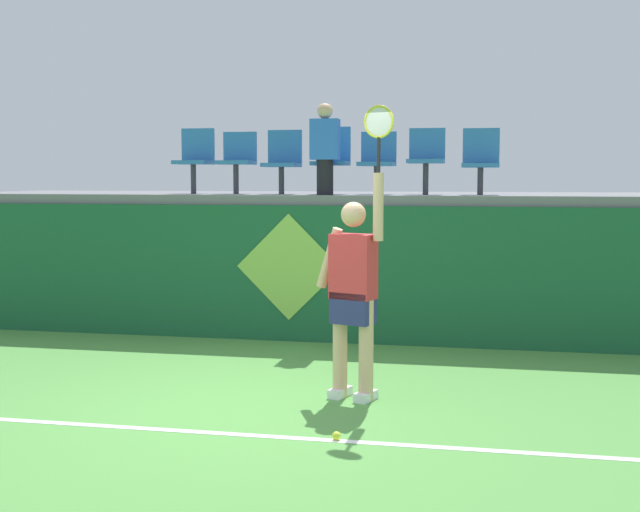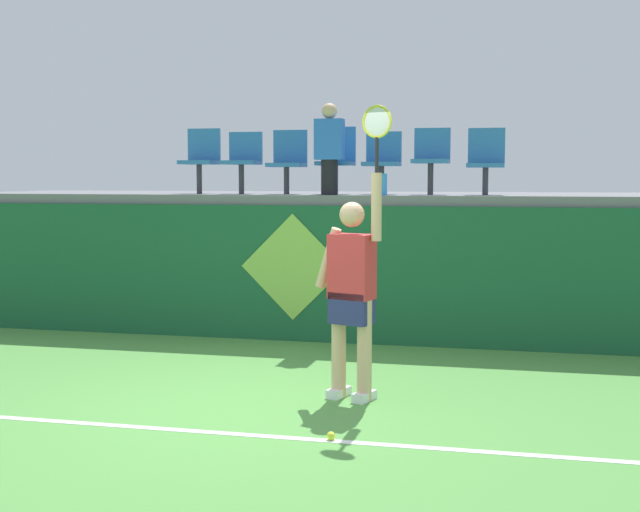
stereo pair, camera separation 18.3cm
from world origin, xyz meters
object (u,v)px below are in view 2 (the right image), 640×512
water_bottle (384,184)px  stadium_chair_5 (431,156)px  stadium_chair_1 (243,158)px  stadium_chair_6 (486,159)px  stadium_chair_4 (382,159)px  spectator_0 (330,147)px  stadium_chair_2 (288,159)px  stadium_chair_0 (201,157)px  tennis_ball (331,436)px  stadium_chair_3 (337,157)px  tennis_player (352,289)px

water_bottle → stadium_chair_5: stadium_chair_5 is taller
stadium_chair_1 → stadium_chair_6: (3.05, 0.01, -0.02)m
stadium_chair_4 → stadium_chair_1: bearing=-180.0°
stadium_chair_5 → spectator_0: size_ratio=0.75×
stadium_chair_2 → stadium_chair_4: stadium_chair_2 is taller
stadium_chair_1 → stadium_chair_6: bearing=0.1°
stadium_chair_0 → stadium_chair_6: (3.62, 0.00, -0.04)m
water_bottle → stadium_chair_0: (-2.47, 0.48, 0.35)m
stadium_chair_1 → stadium_chair_2: size_ratio=0.98×
stadium_chair_2 → stadium_chair_6: 2.46m
tennis_ball → stadium_chair_1: bearing=115.7°
stadium_chair_3 → stadium_chair_5: bearing=-0.3°
tennis_player → spectator_0: (-0.80, 2.74, 1.32)m
spectator_0 → tennis_ball: bearing=-77.6°
water_bottle → stadium_chair_6: bearing=22.8°
tennis_ball → stadium_chair_2: stadium_chair_2 is taller
tennis_player → stadium_chair_5: bearing=83.2°
tennis_ball → water_bottle: size_ratio=0.26×
water_bottle → stadium_chair_1: (-1.90, 0.48, 0.33)m
water_bottle → stadium_chair_6: (1.16, 0.49, 0.31)m
tennis_ball → stadium_chair_6: (0.96, 4.35, 2.14)m
stadium_chair_0 → stadium_chair_5: (2.97, -0.00, -0.01)m
tennis_ball → stadium_chair_2: bearing=109.0°
stadium_chair_5 → stadium_chair_6: (0.65, 0.01, -0.03)m
tennis_ball → spectator_0: spectator_0 is taller
tennis_player → tennis_ball: (0.07, -1.19, -0.95)m
stadium_chair_4 → stadium_chair_5: (0.60, 0.00, 0.03)m
tennis_player → stadium_chair_2: bearing=114.3°
water_bottle → stadium_chair_6: size_ratio=0.32×
stadium_chair_2 → stadium_chair_4: size_ratio=1.04×
stadium_chair_4 → stadium_chair_2: bearing=179.8°
tennis_player → stadium_chair_4: bearing=94.0°
water_bottle → stadium_chair_1: size_ratio=0.32×
tennis_player → stadium_chair_5: (0.38, 3.15, 1.22)m
tennis_ball → stadium_chair_3: (-0.86, 4.35, 2.17)m
stadium_chair_4 → stadium_chair_6: size_ratio=0.96×
stadium_chair_5 → stadium_chair_6: bearing=0.5°
stadium_chair_4 → stadium_chair_6: bearing=0.3°
stadium_chair_3 → stadium_chair_4: size_ratio=1.09×
water_bottle → stadium_chair_1: 1.98m
stadium_chair_2 → stadium_chair_6: bearing=0.0°
tennis_ball → spectator_0: bearing=102.4°
tennis_ball → water_bottle: 4.28m
stadium_chair_4 → spectator_0: (-0.57, -0.42, 0.13)m
tennis_player → stadium_chair_3: size_ratio=3.04×
stadium_chair_6 → stadium_chair_1: bearing=-179.9°
tennis_ball → stadium_chair_5: (0.31, 4.34, 2.17)m
stadium_chair_4 → stadium_chair_6: (1.25, 0.01, -0.00)m
stadium_chair_5 → spectator_0: (-1.17, -0.42, 0.10)m
stadium_chair_2 → tennis_player: bearing=-65.7°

